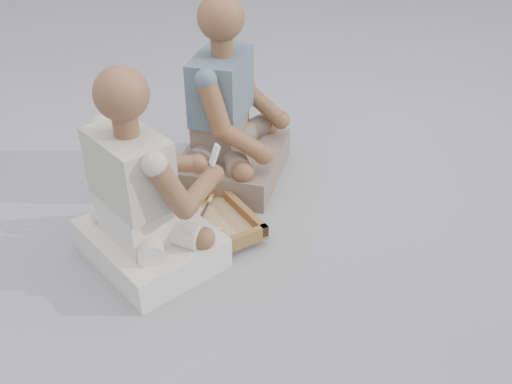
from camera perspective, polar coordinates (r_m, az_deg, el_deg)
ground at (r=2.67m, az=3.11°, el=-6.25°), size 60.00×60.00×0.00m
carved_panel at (r=3.05m, az=-5.95°, el=-0.28°), size 0.67×0.55×0.04m
tool_tray at (r=2.73m, az=-6.12°, el=-3.72°), size 0.59×0.49×0.07m
chisel_0 at (r=2.79m, az=-5.86°, el=-2.29°), size 0.17×0.17×0.02m
chisel_1 at (r=2.71m, az=-7.83°, el=-3.74°), size 0.08×0.22×0.02m
chisel_2 at (r=2.67m, az=-4.50°, el=-4.01°), size 0.22×0.02×0.02m
chisel_3 at (r=2.71m, az=-5.25°, el=-3.56°), size 0.19×0.14×0.02m
chisel_4 at (r=2.71m, az=-4.99°, el=-3.74°), size 0.18×0.15×0.02m
chisel_5 at (r=2.61m, az=-4.34°, el=-5.22°), size 0.19×0.14×0.02m
chisel_6 at (r=2.89m, az=-4.69°, el=-0.87°), size 0.18×0.16×0.02m
chisel_7 at (r=2.66m, az=-5.01°, el=-4.46°), size 0.22×0.04×0.02m
wood_chip_0 at (r=2.81m, az=-3.87°, el=-3.81°), size 0.02×0.02×0.00m
wood_chip_1 at (r=2.80m, az=-12.65°, el=-4.97°), size 0.02×0.02×0.00m
wood_chip_2 at (r=2.55m, az=-5.99°, el=-8.50°), size 0.02×0.02×0.00m
wood_chip_3 at (r=3.12m, az=-3.75°, el=0.31°), size 0.02×0.02×0.00m
wood_chip_4 at (r=3.01m, az=-5.52°, el=-1.14°), size 0.02×0.02×0.00m
wood_chip_5 at (r=2.79m, az=-2.72°, el=-4.06°), size 0.02×0.02×0.00m
wood_chip_6 at (r=2.66m, az=-12.47°, el=-7.22°), size 0.02×0.02×0.00m
wood_chip_7 at (r=3.00m, az=-4.89°, el=-1.25°), size 0.02×0.02×0.00m
wood_chip_8 at (r=2.57m, az=-8.81°, el=-8.38°), size 0.02×0.02×0.00m
wood_chip_9 at (r=3.01m, az=-2.45°, el=-0.97°), size 0.02×0.02×0.00m
wood_chip_10 at (r=2.57m, az=-4.72°, el=-8.07°), size 0.02×0.02×0.00m
wood_chip_11 at (r=2.81m, az=0.09°, el=-3.85°), size 0.02×0.02×0.00m
craftsman at (r=2.51m, az=-11.14°, el=-0.77°), size 0.63×0.62×0.93m
companion at (r=3.08m, az=-2.65°, el=7.06°), size 0.82×0.80×1.01m
mobile_phone at (r=2.56m, az=-4.16°, el=3.71°), size 0.05×0.05×0.10m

